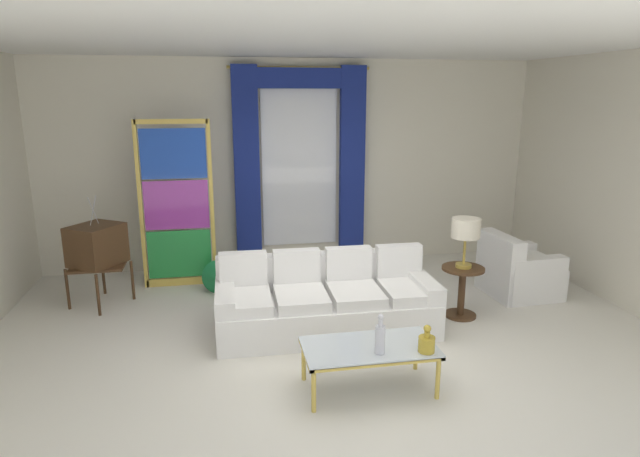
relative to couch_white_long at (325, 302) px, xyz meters
name	(u,v)px	position (x,y,z in m)	size (l,w,h in m)	color
ground_plane	(337,352)	(0.00, -0.57, -0.31)	(16.00, 16.00, 0.00)	silver
wall_rear	(293,164)	(0.00, 2.49, 1.19)	(8.00, 0.12, 3.00)	silver
wall_right	(634,183)	(3.66, 0.03, 1.19)	(0.12, 7.00, 3.00)	silver
ceiling_slab	(322,41)	(0.00, 0.23, 2.71)	(8.00, 7.60, 0.04)	white
curtained_window	(300,149)	(0.09, 2.32, 1.44)	(2.00, 0.17, 2.70)	white
couch_white_long	(325,302)	(0.00, 0.00, 0.00)	(2.35, 0.96, 0.86)	white
coffee_table	(369,350)	(0.12, -1.30, 0.06)	(1.14, 0.59, 0.41)	silver
bottle_blue_decanter	(427,343)	(0.56, -1.50, 0.19)	(0.14, 0.14, 0.24)	gold
bottle_crystal_tall	(380,338)	(0.17, -1.45, 0.24)	(0.08, 0.08, 0.35)	silver
vintage_tv	(97,247)	(-2.55, 1.20, 0.42)	(0.75, 0.77, 1.35)	#472D19
armchair_white	(516,273)	(2.60, 0.57, -0.02)	(0.86, 0.85, 0.80)	white
stained_glass_divider	(177,208)	(-1.64, 1.72, 0.75)	(0.95, 0.05, 2.20)	gold
peacock_figurine	(219,278)	(-1.14, 1.26, -0.09)	(0.44, 0.60, 0.50)	beige
round_side_table	(462,287)	(1.60, 0.03, 0.05)	(0.48, 0.48, 0.59)	#472D19
table_lamp_brass	(466,230)	(1.60, 0.03, 0.72)	(0.32, 0.32, 0.57)	#B29338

